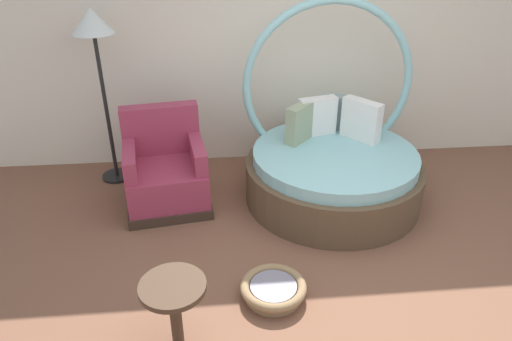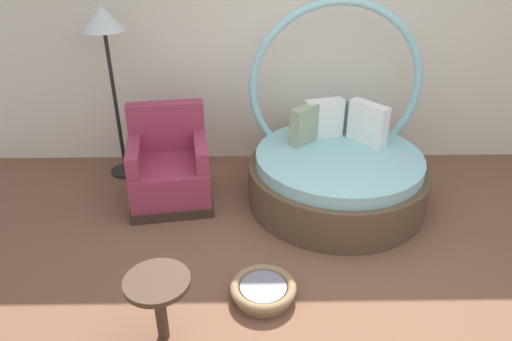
{
  "view_description": "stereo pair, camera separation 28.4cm",
  "coord_description": "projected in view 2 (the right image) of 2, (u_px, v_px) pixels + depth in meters",
  "views": [
    {
      "loc": [
        -0.87,
        -2.78,
        2.63
      ],
      "look_at": [
        -0.53,
        0.94,
        0.55
      ],
      "focal_mm": 33.15,
      "sensor_mm": 36.0,
      "label": 1
    },
    {
      "loc": [
        -0.59,
        -2.79,
        2.63
      ],
      "look_at": [
        -0.53,
        0.94,
        0.55
      ],
      "focal_mm": 33.15,
      "sensor_mm": 36.0,
      "label": 2
    }
  ],
  "objects": [
    {
      "name": "red_armchair",
      "position": [
        170.0,
        169.0,
        4.74
      ],
      "size": [
        0.91,
        0.91,
        0.94
      ],
      "color": "#38281E",
      "rests_on": "ground_plane"
    },
    {
      "name": "round_daybed",
      "position": [
        337.0,
        165.0,
        4.72
      ],
      "size": [
        1.77,
        1.77,
        1.92
      ],
      "color": "brown",
      "rests_on": "ground_plane"
    },
    {
      "name": "ground_plane",
      "position": [
        325.0,
        289.0,
        3.73
      ],
      "size": [
        8.0,
        8.0,
        0.02
      ],
      "primitive_type": "cube",
      "color": "brown"
    },
    {
      "name": "side_table",
      "position": [
        158.0,
        290.0,
        3.1
      ],
      "size": [
        0.44,
        0.44,
        0.52
      ],
      "color": "#473323",
      "rests_on": "ground_plane"
    },
    {
      "name": "pet_basket",
      "position": [
        263.0,
        290.0,
        3.61
      ],
      "size": [
        0.51,
        0.51,
        0.13
      ],
      "color": "#8E704C",
      "rests_on": "ground_plane"
    },
    {
      "name": "floor_lamp",
      "position": [
        105.0,
        36.0,
        4.63
      ],
      "size": [
        0.4,
        0.4,
        1.82
      ],
      "color": "black",
      "rests_on": "ground_plane"
    },
    {
      "name": "back_wall",
      "position": [
        304.0,
        21.0,
        5.0
      ],
      "size": [
        8.0,
        0.12,
        3.16
      ],
      "primitive_type": "cube",
      "color": "silver",
      "rests_on": "ground_plane"
    }
  ]
}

